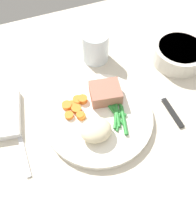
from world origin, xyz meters
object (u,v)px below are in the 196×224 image
water_glass (95,48)px  salad_bowl (179,53)px  knife (162,97)px  meat_portion (105,93)px  dinner_plate (98,116)px  fork (22,144)px

water_glass → salad_bowl: water_glass is taller
knife → salad_bowl: size_ratio=1.41×
knife → water_glass: bearing=121.6°
meat_portion → water_glass: 15.52cm
dinner_plate → salad_bowl: size_ratio=1.80×
meat_portion → water_glass: bearing=78.0°
knife → water_glass: water_glass is taller
dinner_plate → water_glass: bearing=70.7°
dinner_plate → meat_portion: meat_portion is taller
fork → knife: bearing=2.1°
knife → water_glass: 22.70cm
dinner_plate → meat_portion: (3.54, 4.14, 2.55)cm
water_glass → dinner_plate: bearing=-109.3°
dinner_plate → meat_portion: bearing=49.4°
knife → dinner_plate: bearing=-178.4°
dinner_plate → salad_bowl: (28.36, 9.90, 1.96)cm
fork → salad_bowl: bearing=14.2°
dinner_plate → water_glass: (6.77, 19.31, 2.90)cm
dinner_plate → fork: dinner_plate is taller
knife → salad_bowl: bearing=46.2°
fork → salad_bowl: 48.43cm
salad_bowl → knife: bearing=-136.4°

